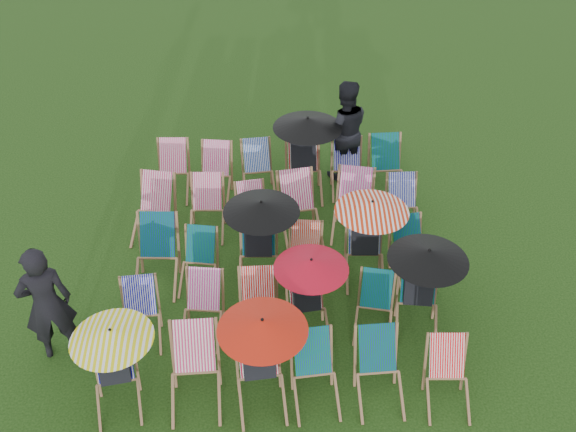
{
  "coord_description": "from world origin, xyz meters",
  "views": [
    {
      "loc": [
        -0.09,
        -7.32,
        6.95
      ],
      "look_at": [
        0.13,
        0.45,
        0.9
      ],
      "focal_mm": 40.0,
      "sensor_mm": 36.0,
      "label": 1
    }
  ],
  "objects_px": {
    "deckchair_29": "(387,168)",
    "person_left": "(46,303)",
    "deckchair_5": "(449,379)",
    "deckchair_0": "(114,367)",
    "person_rear": "(344,131)"
  },
  "relations": [
    {
      "from": "person_rear",
      "to": "person_left",
      "type": "bearing_deg",
      "value": 40.23
    },
    {
      "from": "deckchair_29",
      "to": "person_rear",
      "type": "bearing_deg",
      "value": 142.05
    },
    {
      "from": "deckchair_0",
      "to": "person_left",
      "type": "distance_m",
      "value": 1.34
    },
    {
      "from": "deckchair_29",
      "to": "person_left",
      "type": "xyz_separation_m",
      "value": [
        -5.07,
        -3.68,
        0.43
      ]
    },
    {
      "from": "deckchair_0",
      "to": "person_left",
      "type": "bearing_deg",
      "value": 129.15
    },
    {
      "from": "deckchair_5",
      "to": "person_left",
      "type": "xyz_separation_m",
      "value": [
        -5.14,
        0.97,
        0.49
      ]
    },
    {
      "from": "deckchair_0",
      "to": "person_rear",
      "type": "xyz_separation_m",
      "value": [
        3.3,
        5.06,
        0.34
      ]
    },
    {
      "from": "deckchair_29",
      "to": "person_left",
      "type": "height_order",
      "value": "person_left"
    },
    {
      "from": "deckchair_0",
      "to": "deckchair_29",
      "type": "distance_m",
      "value": 6.09
    },
    {
      "from": "deckchair_5",
      "to": "person_left",
      "type": "bearing_deg",
      "value": 170.87
    },
    {
      "from": "person_left",
      "to": "person_rear",
      "type": "xyz_separation_m",
      "value": [
        4.3,
        4.22,
        0.06
      ]
    },
    {
      "from": "person_left",
      "to": "deckchair_5",
      "type": "bearing_deg",
      "value": 146.55
    },
    {
      "from": "deckchair_0",
      "to": "deckchair_29",
      "type": "bearing_deg",
      "value": 37.56
    },
    {
      "from": "deckchair_0",
      "to": "person_left",
      "type": "relative_size",
      "value": 0.66
    },
    {
      "from": "deckchair_29",
      "to": "deckchair_0",
      "type": "bearing_deg",
      "value": -134.76
    }
  ]
}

